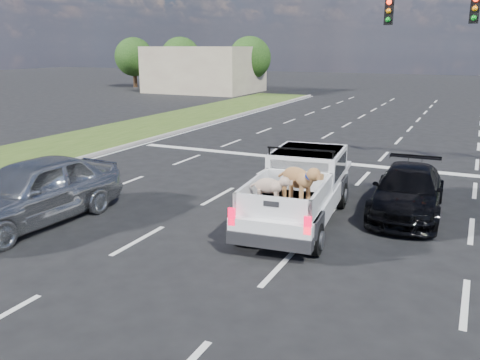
{
  "coord_description": "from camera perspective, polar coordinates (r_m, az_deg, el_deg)",
  "views": [
    {
      "loc": [
        5.11,
        -9.0,
        4.37
      ],
      "look_at": [
        -0.08,
        2.0,
        1.17
      ],
      "focal_mm": 38.0,
      "sensor_mm": 36.0,
      "label": 1
    }
  ],
  "objects": [
    {
      "name": "curb_left",
      "position": [
        21.07,
        -17.71,
        2.26
      ],
      "size": [
        0.15,
        60.0,
        0.14
      ],
      "primitive_type": "cube",
      "color": "#9D9590",
      "rests_on": "ground"
    },
    {
      "name": "silver_sedan",
      "position": [
        13.83,
        -22.27,
        -1.16
      ],
      "size": [
        2.28,
        5.05,
        1.68
      ],
      "primitive_type": "imported",
      "rotation": [
        0.0,
        0.0,
        -0.06
      ],
      "color": "#A5A8AC",
      "rests_on": "ground"
    },
    {
      "name": "tree_far_b",
      "position": [
        55.3,
        -6.69,
        13.51
      ],
      "size": [
        4.2,
        4.2,
        5.4
      ],
      "color": "#332114",
      "rests_on": "ground"
    },
    {
      "name": "ground",
      "position": [
        11.23,
        -4.04,
        -8.19
      ],
      "size": [
        160.0,
        160.0,
        0.0
      ],
      "primitive_type": "plane",
      "color": "black",
      "rests_on": "ground"
    },
    {
      "name": "tree_far_a",
      "position": [
        58.68,
        -11.82,
        13.37
      ],
      "size": [
        4.2,
        4.2,
        5.4
      ],
      "color": "#332114",
      "rests_on": "ground"
    },
    {
      "name": "building_left",
      "position": [
        51.58,
        -3.99,
        12.29
      ],
      "size": [
        10.0,
        8.0,
        4.4
      ],
      "primitive_type": "cube",
      "color": "#BBB08F",
      "rests_on": "ground"
    },
    {
      "name": "road_markings",
      "position": [
        16.95,
        6.84,
        -0.29
      ],
      "size": [
        17.75,
        60.0,
        0.01
      ],
      "color": "silver",
      "rests_on": "ground"
    },
    {
      "name": "black_coupe",
      "position": [
        14.29,
        18.33,
        -1.21
      ],
      "size": [
        1.94,
        4.4,
        1.26
      ],
      "primitive_type": "imported",
      "rotation": [
        0.0,
        0.0,
        0.04
      ],
      "color": "black",
      "rests_on": "ground"
    },
    {
      "name": "pickup_truck",
      "position": [
        12.96,
        6.68,
        -0.91
      ],
      "size": [
        2.33,
        5.26,
        1.91
      ],
      "rotation": [
        0.0,
        0.0,
        0.1
      ],
      "color": "black",
      "rests_on": "ground"
    },
    {
      "name": "grass_median_left",
      "position": [
        22.8,
        -22.25,
        2.71
      ],
      "size": [
        5.0,
        60.0,
        0.1
      ],
      "primitive_type": "cube",
      "color": "#2B4715",
      "rests_on": "ground"
    },
    {
      "name": "tree_far_c",
      "position": [
        51.54,
        1.11,
        13.53
      ],
      "size": [
        4.2,
        4.2,
        5.4
      ],
      "color": "#332114",
      "rests_on": "ground"
    }
  ]
}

